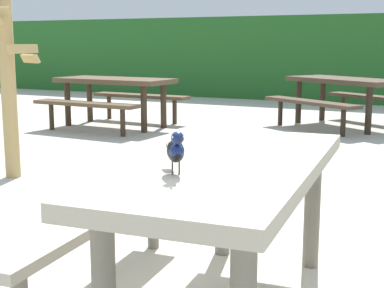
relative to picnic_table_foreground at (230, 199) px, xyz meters
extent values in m
cube|color=#B2A893|center=(0.00, 0.00, 0.15)|extent=(0.91, 1.86, 0.07)
cylinder|color=slate|center=(-0.33, 0.68, -0.22)|extent=(0.09, 0.09, 0.67)
cylinder|color=slate|center=(0.20, 0.72, -0.22)|extent=(0.09, 0.09, 0.67)
cube|color=#B2A893|center=(-0.70, -0.06, -0.14)|extent=(0.43, 1.73, 0.05)
cylinder|color=slate|center=(-0.75, 0.58, -0.36)|extent=(0.07, 0.07, 0.39)
ellipsoid|color=black|center=(-0.09, -0.36, 0.28)|extent=(0.14, 0.16, 0.09)
ellipsoid|color=navy|center=(-0.07, -0.40, 0.29)|extent=(0.09, 0.09, 0.06)
sphere|color=navy|center=(-0.06, -0.41, 0.34)|extent=(0.05, 0.05, 0.05)
sphere|color=#EAE08C|center=(-0.03, -0.41, 0.35)|extent=(0.01, 0.01, 0.01)
sphere|color=#EAE08C|center=(-0.07, -0.43, 0.35)|extent=(0.01, 0.01, 0.01)
cone|color=black|center=(-0.03, -0.45, 0.34)|extent=(0.03, 0.03, 0.02)
cube|color=black|center=(-0.16, -0.27, 0.27)|extent=(0.09, 0.10, 0.04)
cylinder|color=#47423D|center=(-0.08, -0.36, 0.21)|extent=(0.01, 0.01, 0.05)
cylinder|color=#47423D|center=(-0.10, -0.38, 0.21)|extent=(0.01, 0.01, 0.05)
cube|color=#473828|center=(-0.75, 6.33, 0.15)|extent=(1.93, 1.58, 0.07)
cylinder|color=#2E241A|center=(-0.29, 5.74, -0.22)|extent=(0.09, 0.09, 0.67)
cylinder|color=#2E241A|center=(-1.49, 6.47, -0.22)|extent=(0.09, 0.09, 0.67)
cylinder|color=#2E241A|center=(-1.21, 6.92, -0.22)|extent=(0.09, 0.09, 0.67)
cube|color=#473828|center=(-1.11, 5.73, -0.14)|extent=(1.61, 1.13, 0.05)
cylinder|color=#2E241A|center=(-0.56, 5.40, -0.36)|extent=(0.07, 0.07, 0.39)
cylinder|color=#2E241A|center=(-1.66, 6.06, -0.36)|extent=(0.07, 0.07, 0.39)
cube|color=#473828|center=(-0.39, 6.93, -0.14)|extent=(1.61, 1.13, 0.05)
cylinder|color=#2E241A|center=(-0.94, 7.26, -0.36)|extent=(0.07, 0.07, 0.39)
cube|color=brown|center=(-3.88, 4.80, 0.15)|extent=(1.83, 0.83, 0.07)
cylinder|color=#382B1D|center=(-3.19, 4.50, -0.22)|extent=(0.09, 0.09, 0.67)
cylinder|color=#382B1D|center=(-3.16, 5.04, -0.22)|extent=(0.09, 0.09, 0.67)
cylinder|color=#382B1D|center=(-4.59, 4.56, -0.22)|extent=(0.09, 0.09, 0.67)
cylinder|color=#382B1D|center=(-4.57, 5.10, -0.22)|extent=(0.09, 0.09, 0.67)
cube|color=brown|center=(-3.91, 4.10, -0.14)|extent=(1.72, 0.35, 0.05)
cylinder|color=#382B1D|center=(-3.26, 4.07, -0.36)|extent=(0.07, 0.07, 0.39)
cylinder|color=#382B1D|center=(-4.55, 4.13, -0.36)|extent=(0.07, 0.07, 0.39)
cube|color=brown|center=(-3.85, 5.50, -0.14)|extent=(1.72, 0.35, 0.05)
cylinder|color=#382B1D|center=(-3.21, 5.47, -0.36)|extent=(0.07, 0.07, 0.39)
cylinder|color=#382B1D|center=(-4.49, 5.53, -0.36)|extent=(0.07, 0.07, 0.39)
cylinder|color=tan|center=(-2.91, 1.62, 0.39)|extent=(0.14, 0.14, 1.89)
cube|color=tan|center=(-2.80, 1.82, 0.56)|extent=(0.37, 0.23, 0.09)
cube|color=tan|center=(-2.70, 1.61, 0.66)|extent=(0.05, 0.35, 0.08)
camera|label=1|loc=(0.95, -2.32, 0.71)|focal=52.59mm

